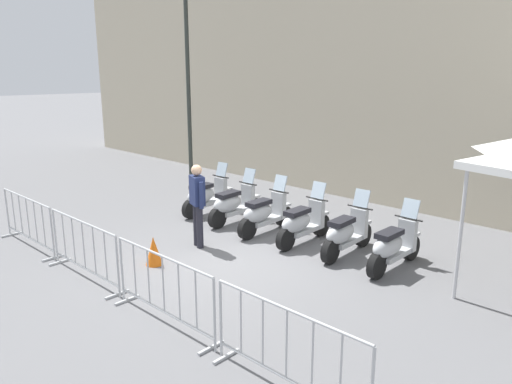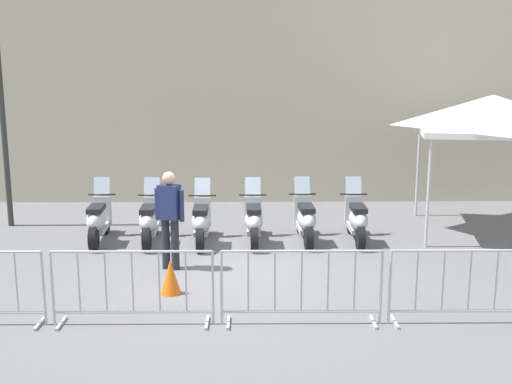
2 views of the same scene
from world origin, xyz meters
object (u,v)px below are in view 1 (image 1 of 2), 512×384
(motorcycle_3, at_px, (302,223))
(barrier_segment_2, at_px, (164,290))
(barrier_segment_1, at_px, (84,250))
(officer_near_row_end, at_px, (197,201))
(motorcycle_1, at_px, (233,205))
(motorcycle_4, at_px, (346,233))
(barrier_segment_0, at_px, (28,222))
(street_lamp, at_px, (188,67))
(motorcycle_0, at_px, (207,196))
(motorcycle_2, at_px, (264,214))
(traffic_cone, at_px, (154,251))
(barrier_segment_3, at_px, (286,351))
(motorcycle_5, at_px, (393,246))

(motorcycle_3, xyz_separation_m, barrier_segment_2, (1.35, -3.83, 0.07))
(barrier_segment_1, relative_size, officer_near_row_end, 1.26)
(motorcycle_1, height_order, motorcycle_4, same)
(barrier_segment_0, bearing_deg, street_lamp, 114.83)
(barrier_segment_0, xyz_separation_m, street_lamp, (-2.36, 5.11, 3.07))
(motorcycle_0, relative_size, motorcycle_2, 1.00)
(barrier_segment_0, distance_m, traffic_cone, 2.93)
(motorcycle_2, relative_size, barrier_segment_3, 0.78)
(motorcycle_1, bearing_deg, barrier_segment_0, -105.03)
(motorcycle_0, xyz_separation_m, barrier_segment_3, (6.68, -2.92, 0.07))
(motorcycle_2, xyz_separation_m, barrier_segment_2, (2.36, -3.59, 0.07))
(motorcycle_1, relative_size, motorcycle_2, 1.00)
(officer_near_row_end, xyz_separation_m, traffic_cone, (0.36, -1.17, -0.71))
(motorcycle_5, xyz_separation_m, street_lamp, (-7.58, 0.02, 3.14))
(barrier_segment_0, xyz_separation_m, barrier_segment_1, (2.27, 0.42, 0.00))
(motorcycle_2, height_order, motorcycle_5, same)
(motorcycle_1, bearing_deg, street_lamp, 166.94)
(motorcycle_0, bearing_deg, barrier_segment_3, -23.58)
(officer_near_row_end, bearing_deg, motorcycle_4, 44.09)
(motorcycle_0, bearing_deg, barrier_segment_0, -91.70)
(motorcycle_2, bearing_deg, motorcycle_4, 13.76)
(motorcycle_2, bearing_deg, barrier_segment_1, -88.75)
(barrier_segment_1, relative_size, barrier_segment_2, 1.00)
(barrier_segment_0, bearing_deg, motorcycle_0, 88.30)
(barrier_segment_3, bearing_deg, motorcycle_4, 125.43)
(barrier_segment_1, xyz_separation_m, barrier_segment_2, (2.27, 0.42, 0.00))
(motorcycle_1, height_order, barrier_segment_0, motorcycle_1)
(motorcycle_0, height_order, barrier_segment_1, motorcycle_0)
(barrier_segment_3, bearing_deg, motorcycle_2, 145.56)
(motorcycle_2, relative_size, barrier_segment_2, 0.78)
(motorcycle_0, xyz_separation_m, motorcycle_2, (2.06, 0.25, 0.00))
(motorcycle_1, distance_m, officer_near_row_end, 1.80)
(motorcycle_2, bearing_deg, motorcycle_1, -172.96)
(motorcycle_4, bearing_deg, barrier_segment_0, -130.51)
(motorcycle_2, height_order, traffic_cone, motorcycle_2)
(motorcycle_2, distance_m, barrier_segment_1, 4.01)
(street_lamp, bearing_deg, motorcycle_2, -8.61)
(motorcycle_1, bearing_deg, motorcycle_2, 7.04)
(barrier_segment_3, relative_size, officer_near_row_end, 1.26)
(motorcycle_0, relative_size, barrier_segment_3, 0.78)
(barrier_segment_0, relative_size, officer_near_row_end, 1.26)
(motorcycle_4, height_order, officer_near_row_end, officer_near_row_end)
(motorcycle_5, distance_m, officer_near_row_end, 3.93)
(barrier_segment_3, bearing_deg, motorcycle_0, 156.42)
(motorcycle_5, xyz_separation_m, barrier_segment_2, (-0.68, -4.26, 0.07))
(traffic_cone, bearing_deg, motorcycle_1, 115.44)
(motorcycle_0, distance_m, motorcycle_5, 5.18)
(motorcycle_4, distance_m, barrier_segment_3, 4.50)
(barrier_segment_1, distance_m, street_lamp, 7.28)
(motorcycle_4, height_order, motorcycle_5, same)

